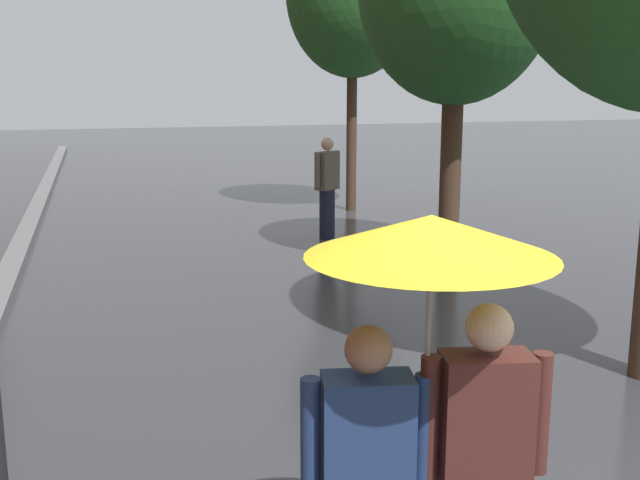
{
  "coord_description": "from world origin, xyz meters",
  "views": [
    {
      "loc": [
        -1.95,
        -2.66,
        2.65
      ],
      "look_at": [
        -0.25,
        3.24,
        1.35
      ],
      "focal_mm": 43.27,
      "sensor_mm": 36.0,
      "label": 1
    }
  ],
  "objects": [
    {
      "name": "couple_under_umbrella",
      "position": [
        -0.62,
        0.24,
        1.37
      ],
      "size": [
        1.1,
        1.08,
        2.08
      ],
      "color": "black",
      "rests_on": "ground"
    },
    {
      "name": "kerb_strip",
      "position": [
        -3.2,
        10.0,
        0.06
      ],
      "size": [
        0.3,
        36.0,
        0.12
      ],
      "primitive_type": "cube",
      "color": "slate",
      "rests_on": "ground"
    },
    {
      "name": "pedestrian_walking_midground",
      "position": [
        1.67,
        9.45,
        0.86
      ],
      "size": [
        0.5,
        0.41,
        1.69
      ],
      "color": "#1E233D",
      "rests_on": "ground"
    }
  ]
}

